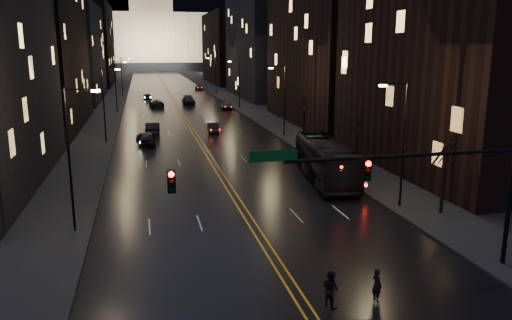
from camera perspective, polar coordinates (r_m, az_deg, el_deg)
ground at (r=24.56m, az=4.21°, el=-14.40°), size 900.00×900.00×0.00m
road at (r=151.42m, az=-10.41°, el=8.29°), size 20.00×320.00×0.02m
sidewalk_left at (r=151.46m, az=-15.76°, el=8.05°), size 8.00×320.00×0.16m
sidewalk_right at (r=152.66m, az=-5.10°, el=8.51°), size 8.00×320.00×0.16m
center_line at (r=151.42m, az=-10.41°, el=8.30°), size 0.62×320.00×0.01m
building_left_mid at (r=76.30m, az=-24.47°, el=13.74°), size 12.00×30.00×28.00m
building_left_far at (r=113.79m, az=-20.53°, el=11.35°), size 12.00×34.00×20.00m
building_left_dist at (r=161.52m, az=-18.39°, el=12.39°), size 12.00×40.00×24.00m
building_right_near at (r=49.28m, az=21.73°, el=12.80°), size 12.00×26.00×24.00m
building_right_mid at (r=116.19m, az=0.93°, el=13.62°), size 12.00×34.00×26.00m
building_right_dist at (r=163.20m, az=-3.17°, el=12.65°), size 12.00×40.00×22.00m
capitol at (r=271.01m, az=-11.76°, el=13.73°), size 90.00×50.00×58.50m
traffic_signal at (r=25.04m, az=17.45°, el=-1.93°), size 17.29×0.45×7.00m
streetlamp_right_near at (r=35.93m, az=16.30°, el=2.44°), size 2.13×0.25×9.00m
streetlamp_left_near at (r=31.75m, az=-20.30°, el=0.85°), size 2.13×0.25×9.00m
streetlamp_right_mid at (r=63.58m, az=3.11°, el=7.21°), size 2.13×0.25×9.00m
streetlamp_left_mid at (r=61.32m, az=-16.86°, el=6.48°), size 2.13×0.25×9.00m
streetlamp_right_far at (r=92.71m, az=-2.02°, el=8.95°), size 2.13×0.25×9.00m
streetlamp_left_far at (r=91.17m, az=-15.64°, el=8.43°), size 2.13×0.25×9.00m
streetlamp_right_dist at (r=122.25m, az=-4.70°, el=9.83°), size 2.13×0.25×9.00m
streetlamp_left_dist at (r=121.09m, az=-15.02°, el=9.42°), size 2.13×0.25×9.00m
tree_right_near at (r=35.48m, az=20.89°, el=1.07°), size 2.40×2.40×6.65m
tree_right_mid at (r=47.57m, az=11.61°, el=4.43°), size 2.40×2.40×6.65m
tree_right_far at (r=62.38m, az=5.55°, el=6.54°), size 2.40×2.40×6.65m
bus at (r=43.15m, az=7.91°, el=0.00°), size 4.53×12.96×3.53m
oncoming_car_a at (r=59.95m, az=-12.50°, el=2.45°), size 2.40×4.89×1.60m
oncoming_car_b at (r=66.91m, az=-11.73°, el=3.56°), size 2.00×5.09×1.65m
oncoming_car_c at (r=98.44m, az=-11.32°, el=6.38°), size 2.91×5.34×1.42m
oncoming_car_d at (r=113.04m, az=-12.31°, el=7.09°), size 1.81×4.44×1.29m
receding_car_a at (r=67.14m, az=-4.93°, el=3.67°), size 1.69×4.16×1.34m
receding_car_b at (r=92.51m, az=-3.39°, el=6.24°), size 2.09×4.62×1.54m
receding_car_c at (r=102.37m, az=-7.73°, el=6.80°), size 2.38×5.65×1.63m
receding_car_d at (r=137.16m, az=-6.54°, el=8.23°), size 2.52×4.68×1.25m
pedestrian_a at (r=23.69m, az=13.65°, el=-13.70°), size 0.49×0.64×1.56m
pedestrian_b at (r=22.83m, az=8.50°, el=-14.35°), size 0.77×0.94×1.69m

